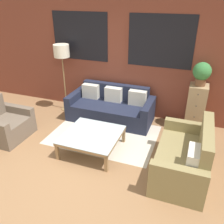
# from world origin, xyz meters

# --- Properties ---
(ground_plane) EXTENTS (16.00, 16.00, 0.00)m
(ground_plane) POSITION_xyz_m (0.00, 0.00, 0.00)
(ground_plane) COLOR #8E6642
(wall_back_brick) EXTENTS (8.40, 0.09, 2.80)m
(wall_back_brick) POSITION_xyz_m (0.00, 2.44, 1.41)
(wall_back_brick) COLOR brown
(wall_back_brick) RESTS_ON ground_plane
(rug) EXTENTS (2.20, 1.53, 0.00)m
(rug) POSITION_xyz_m (0.11, 1.21, 0.00)
(rug) COLOR beige
(rug) RESTS_ON ground_plane
(couch_dark) EXTENTS (1.96, 0.88, 0.78)m
(couch_dark) POSITION_xyz_m (-0.00, 1.95, 0.29)
(couch_dark) COLOR #1E2338
(couch_dark) RESTS_ON ground_plane
(settee_vintage) EXTENTS (0.80, 1.49, 0.92)m
(settee_vintage) POSITION_xyz_m (1.81, 0.56, 0.31)
(settee_vintage) COLOR olive
(settee_vintage) RESTS_ON ground_plane
(armchair_corner) EXTENTS (0.80, 0.87, 0.84)m
(armchair_corner) POSITION_xyz_m (-1.78, 0.44, 0.28)
(armchair_corner) COLOR #6B5B4C
(armchair_corner) RESTS_ON ground_plane
(coffee_table) EXTENTS (1.03, 1.03, 0.36)m
(coffee_table) POSITION_xyz_m (0.11, 0.63, 0.32)
(coffee_table) COLOR silver
(coffee_table) RESTS_ON ground_plane
(floor_lamp) EXTENTS (0.37, 0.37, 1.66)m
(floor_lamp) POSITION_xyz_m (-1.28, 2.05, 1.43)
(floor_lamp) COLOR olive
(floor_lamp) RESTS_ON ground_plane
(drawer_cabinet) EXTENTS (0.38, 0.41, 1.02)m
(drawer_cabinet) POSITION_xyz_m (1.87, 2.16, 0.51)
(drawer_cabinet) COLOR tan
(drawer_cabinet) RESTS_ON ground_plane
(potted_plant) EXTENTS (0.36, 0.36, 0.48)m
(potted_plant) POSITION_xyz_m (1.87, 2.16, 1.29)
(potted_plant) COLOR brown
(potted_plant) RESTS_ON drawer_cabinet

